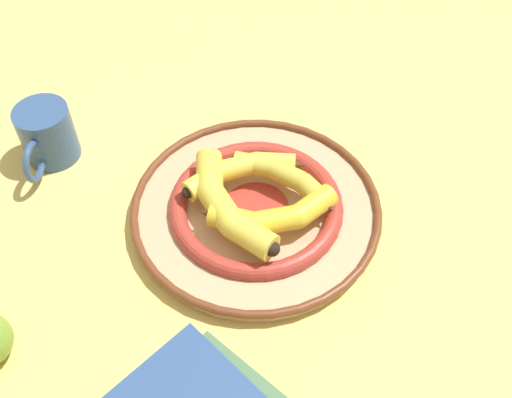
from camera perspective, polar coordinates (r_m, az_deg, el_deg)
name	(u,v)px	position (r m, az deg, el deg)	size (l,w,h in m)	color
ground_plane	(251,229)	(0.86, -0.46, -2.85)	(2.80, 2.80, 0.00)	#E5CC6B
decorative_bowl	(256,208)	(0.86, 0.00, -0.91)	(0.36, 0.36, 0.03)	tan
banana_a	(286,178)	(0.85, 2.88, 2.02)	(0.10, 0.16, 0.03)	gold
banana_b	(241,170)	(0.86, -1.41, 2.77)	(0.19, 0.07, 0.03)	yellow
banana_c	(225,203)	(0.82, -2.98, -0.38)	(0.07, 0.22, 0.04)	yellow
banana_d	(272,216)	(0.81, 1.50, -1.61)	(0.19, 0.10, 0.03)	yellow
coffee_mug	(46,135)	(0.97, -19.33, 5.82)	(0.10, 0.12, 0.09)	#335184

